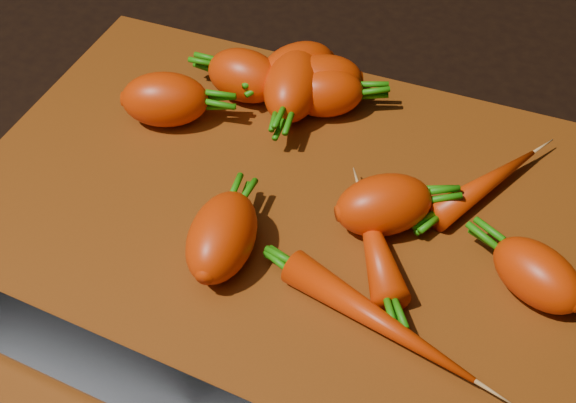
% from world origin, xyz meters
% --- Properties ---
extents(ground, '(2.00, 2.00, 0.01)m').
position_xyz_m(ground, '(0.00, 0.00, -0.01)').
color(ground, black).
extents(cutting_board, '(0.50, 0.40, 0.01)m').
position_xyz_m(cutting_board, '(0.00, 0.00, 0.01)').
color(cutting_board, '#813A0D').
rests_on(cutting_board, ground).
extents(carrot_0, '(0.08, 0.07, 0.05)m').
position_xyz_m(carrot_0, '(-0.13, 0.08, 0.03)').
color(carrot_0, red).
rests_on(carrot_0, cutting_board).
extents(carrot_1, '(0.07, 0.05, 0.04)m').
position_xyz_m(carrot_1, '(-0.09, 0.13, 0.03)').
color(carrot_1, red).
rests_on(carrot_1, cutting_board).
extents(carrot_2, '(0.06, 0.09, 0.05)m').
position_xyz_m(carrot_2, '(-0.04, 0.13, 0.04)').
color(carrot_2, red).
rests_on(carrot_2, cutting_board).
extents(carrot_3, '(0.05, 0.08, 0.05)m').
position_xyz_m(carrot_3, '(-0.03, -0.04, 0.03)').
color(carrot_3, red).
rests_on(carrot_3, cutting_board).
extents(carrot_4, '(0.08, 0.07, 0.04)m').
position_xyz_m(carrot_4, '(-0.03, 0.15, 0.03)').
color(carrot_4, red).
rests_on(carrot_4, cutting_board).
extents(carrot_5, '(0.07, 0.06, 0.04)m').
position_xyz_m(carrot_5, '(-0.02, 0.14, 0.03)').
color(carrot_5, red).
rests_on(carrot_5, cutting_board).
extents(carrot_6, '(0.08, 0.07, 0.04)m').
position_xyz_m(carrot_6, '(0.18, 0.01, 0.03)').
color(carrot_6, red).
rests_on(carrot_6, cutting_board).
extents(carrot_7, '(0.07, 0.11, 0.02)m').
position_xyz_m(carrot_7, '(0.13, 0.09, 0.02)').
color(carrot_7, red).
rests_on(carrot_7, cutting_board).
extents(carrot_8, '(0.14, 0.07, 0.02)m').
position_xyz_m(carrot_8, '(0.09, -0.06, 0.02)').
color(carrot_8, red).
rests_on(carrot_8, cutting_board).
extents(carrot_9, '(0.07, 0.10, 0.03)m').
position_xyz_m(carrot_9, '(0.07, -0.00, 0.03)').
color(carrot_9, red).
rests_on(carrot_9, cutting_board).
extents(carrot_10, '(0.08, 0.08, 0.04)m').
position_xyz_m(carrot_10, '(0.07, 0.03, 0.03)').
color(carrot_10, red).
rests_on(carrot_10, cutting_board).
extents(carrot_11, '(0.08, 0.08, 0.05)m').
position_xyz_m(carrot_11, '(-0.05, 0.15, 0.03)').
color(carrot_11, red).
rests_on(carrot_11, cutting_board).
extents(knife, '(0.34, 0.05, 0.02)m').
position_xyz_m(knife, '(-0.03, -0.16, 0.02)').
color(knife, gray).
rests_on(knife, cutting_board).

